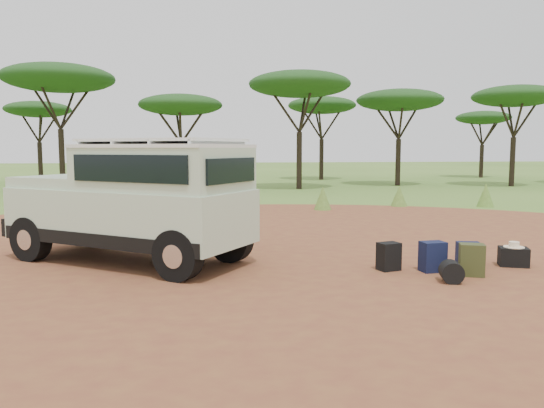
{
  "coord_description": "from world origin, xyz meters",
  "views": [
    {
      "loc": [
        -1.22,
        -9.12,
        2.09
      ],
      "look_at": [
        0.23,
        1.12,
        1.0
      ],
      "focal_mm": 35.0,
      "sensor_mm": 36.0,
      "label": 1
    }
  ],
  "objects": [
    {
      "name": "backpack_black",
      "position": [
        2.01,
        -0.57,
        0.24
      ],
      "size": [
        0.42,
        0.35,
        0.49
      ],
      "primitive_type": "cube",
      "rotation": [
        0.0,
        0.0,
        0.3
      ],
      "color": "black",
      "rests_on": "ground"
    },
    {
      "name": "backpack_olive",
      "position": [
        3.21,
        -1.14,
        0.27
      ],
      "size": [
        0.46,
        0.39,
        0.54
      ],
      "primitive_type": "cube",
      "rotation": [
        0.0,
        0.0,
        -0.35
      ],
      "color": "#3E441F",
      "rests_on": "ground"
    },
    {
      "name": "safari_vehicle",
      "position": [
        -2.34,
        0.72,
        1.09
      ],
      "size": [
        4.8,
        4.1,
        2.25
      ],
      "rotation": [
        0.0,
        0.0,
        -0.61
      ],
      "color": "beige",
      "rests_on": "ground"
    },
    {
      "name": "stuff_sack",
      "position": [
        2.69,
        -1.5,
        0.17
      ],
      "size": [
        0.42,
        0.42,
        0.34
      ],
      "primitive_type": "cylinder",
      "rotation": [
        1.57,
        0.0,
        -0.27
      ],
      "color": "black",
      "rests_on": "ground"
    },
    {
      "name": "ground",
      "position": [
        0.0,
        0.0,
        0.0
      ],
      "size": [
        140.0,
        140.0,
        0.0
      ],
      "primitive_type": "plane",
      "color": "#517A2B",
      "rests_on": "ground"
    },
    {
      "name": "safari_hat",
      "position": [
        4.32,
        -0.57,
        0.38
      ],
      "size": [
        0.35,
        0.35,
        0.1
      ],
      "color": "beige",
      "rests_on": "hard_case"
    },
    {
      "name": "dirt_clearing",
      "position": [
        0.0,
        0.0,
        0.0
      ],
      "size": [
        23.0,
        23.0,
        0.01
      ],
      "primitive_type": "cylinder",
      "color": "brown",
      "rests_on": "ground"
    },
    {
      "name": "grass_fringe",
      "position": [
        0.12,
        8.67,
        0.4
      ],
      "size": [
        36.6,
        1.6,
        0.9
      ],
      "color": "#517A2B",
      "rests_on": "ground"
    },
    {
      "name": "acacia_treeline",
      "position": [
        0.75,
        19.81,
        4.87
      ],
      "size": [
        46.7,
        13.2,
        6.26
      ],
      "color": "black",
      "rests_on": "ground"
    },
    {
      "name": "backpack_navy",
      "position": [
        2.71,
        -0.77,
        0.26
      ],
      "size": [
        0.42,
        0.32,
        0.52
      ],
      "primitive_type": "cube",
      "rotation": [
        0.0,
        0.0,
        0.1
      ],
      "color": "#121A3B",
      "rests_on": "ground"
    },
    {
      "name": "duffel_navy",
      "position": [
        3.5,
        -0.5,
        0.22
      ],
      "size": [
        0.45,
        0.38,
        0.44
      ],
      "primitive_type": "cube",
      "rotation": [
        0.0,
        0.0,
        -0.24
      ],
      "color": "#121A3B",
      "rests_on": "ground"
    },
    {
      "name": "hard_case",
      "position": [
        4.32,
        -0.57,
        0.17
      ],
      "size": [
        0.57,
        0.49,
        0.34
      ],
      "primitive_type": "cube",
      "rotation": [
        0.0,
        0.0,
        -0.37
      ],
      "color": "black",
      "rests_on": "ground"
    }
  ]
}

